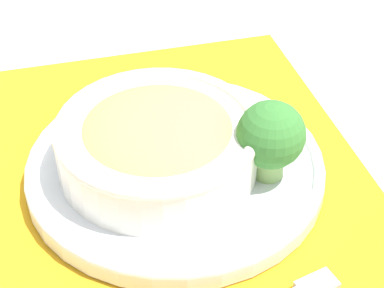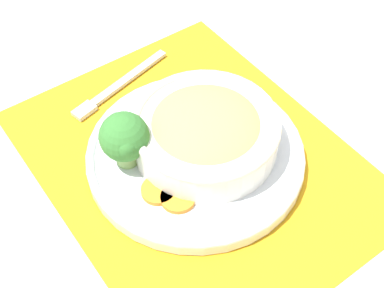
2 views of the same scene
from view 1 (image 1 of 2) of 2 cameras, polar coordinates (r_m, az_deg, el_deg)
ground_plane at (r=0.62m, az=-1.47°, el=-2.99°), size 4.00×4.00×0.00m
placemat at (r=0.62m, az=-1.47°, el=-2.85°), size 0.48×0.38×0.00m
plate at (r=0.61m, az=-1.49°, el=-1.93°), size 0.28×0.28×0.02m
bowl at (r=0.59m, az=-3.09°, el=0.42°), size 0.19×0.19×0.06m
broccoli_floret at (r=0.57m, az=7.04°, el=0.74°), size 0.06×0.06×0.08m
carrot_slice_near at (r=0.64m, az=4.37°, el=1.14°), size 0.04×0.04×0.01m
carrot_slice_middle at (r=0.66m, az=2.68°, el=2.18°), size 0.04×0.04×0.01m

